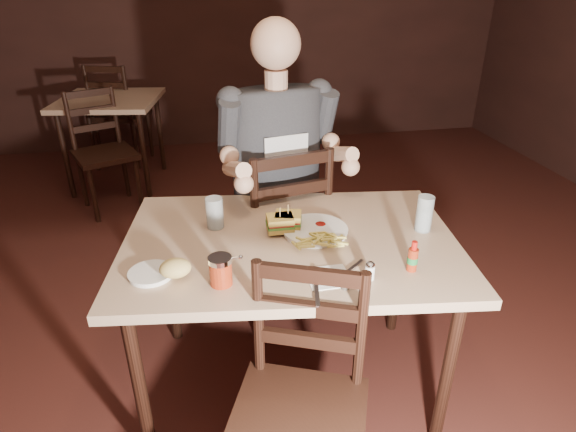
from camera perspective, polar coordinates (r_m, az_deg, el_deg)
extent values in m
plane|color=black|center=(2.50, -0.36, -16.63)|extent=(7.00, 7.00, 0.00)
plane|color=#381D18|center=(5.30, -7.87, 23.30)|extent=(6.00, 0.00, 6.00)
cube|color=tan|center=(1.93, 0.28, -3.31)|extent=(1.42, 1.04, 0.04)
cylinder|color=black|center=(1.94, -17.14, -18.96)|extent=(0.05, 0.05, 0.73)
cylinder|color=black|center=(2.47, -13.79, -7.22)|extent=(0.05, 0.05, 0.73)
cylinder|color=black|center=(2.01, 18.36, -17.36)|extent=(0.05, 0.05, 0.73)
cylinder|color=black|center=(2.52, 12.90, -6.34)|extent=(0.05, 0.05, 0.73)
cube|color=tan|center=(4.45, -20.48, 12.73)|extent=(0.91, 0.91, 0.04)
cylinder|color=black|center=(4.37, -24.86, 6.39)|extent=(0.04, 0.04, 0.73)
cylinder|color=black|center=(4.94, -22.27, 9.06)|extent=(0.04, 0.04, 0.73)
cylinder|color=black|center=(4.17, -16.68, 6.85)|extent=(0.04, 0.04, 0.73)
cylinder|color=black|center=(4.76, -14.93, 9.53)|extent=(0.04, 0.04, 0.73)
cylinder|color=white|center=(1.97, 3.22, -1.79)|extent=(0.29, 0.29, 0.01)
ellipsoid|color=maroon|center=(1.99, 3.88, -0.95)|extent=(0.05, 0.05, 0.01)
cylinder|color=silver|center=(2.00, -8.68, 0.37)|extent=(0.08, 0.08, 0.13)
cylinder|color=silver|center=(2.03, 15.87, 0.28)|extent=(0.07, 0.07, 0.15)
cube|color=white|center=(1.70, 4.80, -7.23)|extent=(0.15, 0.14, 0.00)
cube|color=silver|center=(1.64, 3.37, -8.22)|extent=(0.06, 0.23, 0.01)
cube|color=silver|center=(1.73, 7.36, -6.34)|extent=(0.14, 0.12, 0.01)
cylinder|color=white|center=(1.76, -15.92, -6.66)|extent=(0.17, 0.17, 0.01)
ellipsoid|color=tan|center=(1.70, -13.21, -6.03)|extent=(0.12, 0.10, 0.06)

